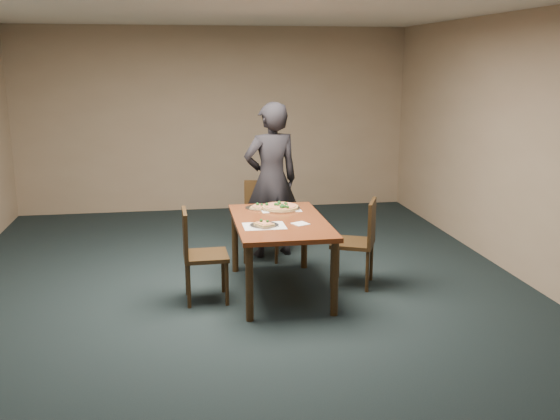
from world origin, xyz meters
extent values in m
plane|color=black|center=(0.00, 0.00, 0.00)|extent=(8.00, 8.00, 0.00)
plane|color=tan|center=(0.00, 4.00, 1.40)|extent=(6.00, 0.00, 6.00)
plane|color=tan|center=(0.00, -4.00, 1.40)|extent=(6.00, 0.00, 6.00)
plane|color=tan|center=(3.00, 0.00, 1.40)|extent=(0.00, 8.00, 8.00)
plane|color=white|center=(0.00, 0.00, 2.80)|extent=(8.00, 8.00, 0.00)
cube|color=#5A2512|center=(0.40, 0.23, 0.73)|extent=(0.90, 1.50, 0.04)
cylinder|color=black|center=(0.01, -0.46, 0.35)|extent=(0.07, 0.07, 0.70)
cylinder|color=black|center=(0.01, 0.92, 0.35)|extent=(0.07, 0.07, 0.70)
cylinder|color=black|center=(0.79, -0.46, 0.35)|extent=(0.07, 0.07, 0.70)
cylinder|color=black|center=(0.79, 0.92, 0.35)|extent=(0.07, 0.07, 0.70)
cube|color=black|center=(0.36, 1.32, 0.45)|extent=(0.49, 0.49, 0.04)
cylinder|color=black|center=(0.14, 1.17, 0.21)|extent=(0.04, 0.04, 0.43)
cylinder|color=black|center=(0.21, 1.53, 0.21)|extent=(0.04, 0.04, 0.43)
cylinder|color=black|center=(0.50, 1.11, 0.21)|extent=(0.04, 0.04, 0.43)
cylinder|color=black|center=(0.57, 1.46, 0.21)|extent=(0.04, 0.04, 0.43)
cube|color=black|center=(0.39, 1.50, 0.69)|extent=(0.42, 0.11, 0.44)
cube|color=black|center=(-0.35, 0.11, 0.45)|extent=(0.43, 0.43, 0.04)
cylinder|color=black|center=(-0.16, -0.06, 0.21)|extent=(0.04, 0.04, 0.43)
cylinder|color=black|center=(-0.52, -0.07, 0.21)|extent=(0.04, 0.04, 0.43)
cylinder|color=black|center=(-0.17, 0.30, 0.21)|extent=(0.04, 0.04, 0.43)
cylinder|color=black|center=(-0.53, 0.29, 0.21)|extent=(0.04, 0.04, 0.43)
cube|color=black|center=(-0.54, 0.11, 0.69)|extent=(0.05, 0.42, 0.44)
cube|color=black|center=(1.17, 0.30, 0.45)|extent=(0.55, 0.55, 0.04)
cylinder|color=black|center=(1.08, 0.54, 0.21)|extent=(0.04, 0.04, 0.43)
cylinder|color=black|center=(1.41, 0.39, 0.21)|extent=(0.04, 0.04, 0.43)
cylinder|color=black|center=(0.93, 0.21, 0.21)|extent=(0.04, 0.04, 0.43)
cylinder|color=black|center=(1.26, 0.06, 0.21)|extent=(0.04, 0.04, 0.43)
cube|color=black|center=(1.34, 0.22, 0.69)|extent=(0.20, 0.40, 0.44)
imported|color=black|center=(0.50, 1.46, 0.92)|extent=(0.75, 0.57, 1.83)
cube|color=white|center=(0.48, 0.68, 0.75)|extent=(0.42, 0.32, 0.00)
cube|color=white|center=(0.21, 0.02, 0.75)|extent=(0.40, 0.30, 0.00)
cylinder|color=silver|center=(0.48, 0.68, 0.76)|extent=(0.42, 0.42, 0.01)
cylinder|color=#BB8948|center=(0.48, 0.68, 0.77)|extent=(0.38, 0.38, 0.02)
cylinder|color=#EEC17C|center=(0.48, 0.68, 0.79)|extent=(0.34, 0.34, 0.01)
sphere|color=#123C15|center=(0.50, 0.57, 0.80)|extent=(0.03, 0.03, 0.03)
sphere|color=#123C15|center=(0.33, 0.70, 0.80)|extent=(0.03, 0.03, 0.03)
sphere|color=#123C15|center=(0.50, 0.61, 0.80)|extent=(0.03, 0.03, 0.03)
sphere|color=#123C15|center=(0.47, 0.74, 0.80)|extent=(0.04, 0.04, 0.04)
sphere|color=#123C15|center=(0.48, 0.58, 0.80)|extent=(0.03, 0.03, 0.03)
sphere|color=#123C15|center=(0.50, 0.56, 0.80)|extent=(0.04, 0.04, 0.04)
sphere|color=#123C15|center=(0.47, 0.56, 0.80)|extent=(0.04, 0.04, 0.04)
sphere|color=#123C15|center=(0.45, 0.67, 0.80)|extent=(0.03, 0.03, 0.03)
sphere|color=#123C15|center=(0.54, 0.73, 0.80)|extent=(0.03, 0.03, 0.03)
sphere|color=#123C15|center=(0.54, 0.69, 0.80)|extent=(0.03, 0.03, 0.03)
sphere|color=#123C15|center=(0.53, 0.54, 0.80)|extent=(0.03, 0.03, 0.03)
sphere|color=#123C15|center=(0.47, 0.55, 0.80)|extent=(0.04, 0.04, 0.04)
sphere|color=#123C15|center=(0.48, 0.59, 0.80)|extent=(0.03, 0.03, 0.03)
sphere|color=#123C15|center=(0.49, 0.63, 0.80)|extent=(0.04, 0.04, 0.04)
sphere|color=#123C15|center=(0.42, 0.68, 0.80)|extent=(0.04, 0.04, 0.04)
cylinder|color=silver|center=(0.21, 0.02, 0.76)|extent=(0.28, 0.28, 0.01)
cube|color=#BB8948|center=(0.21, 0.02, 0.77)|extent=(0.20, 0.21, 0.02)
cube|color=#EEC17C|center=(0.21, 0.02, 0.78)|extent=(0.16, 0.17, 0.01)
sphere|color=#123C15|center=(0.24, 0.03, 0.79)|extent=(0.03, 0.03, 0.03)
sphere|color=#123C15|center=(0.18, 0.06, 0.79)|extent=(0.03, 0.03, 0.03)
cylinder|color=silver|center=(0.25, 0.76, 0.76)|extent=(0.28, 0.28, 0.01)
cube|color=#BB8948|center=(0.25, 0.76, 0.77)|extent=(0.20, 0.21, 0.02)
cube|color=#EEC17C|center=(0.25, 0.76, 0.78)|extent=(0.15, 0.17, 0.01)
sphere|color=#123C15|center=(0.24, 0.77, 0.79)|extent=(0.03, 0.03, 0.03)
sphere|color=#123C15|center=(0.28, 0.74, 0.79)|extent=(0.03, 0.03, 0.03)
cube|color=white|center=(0.57, 0.03, 0.75)|extent=(0.19, 0.19, 0.01)
camera|label=1|loc=(-0.58, -5.68, 2.28)|focal=40.00mm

